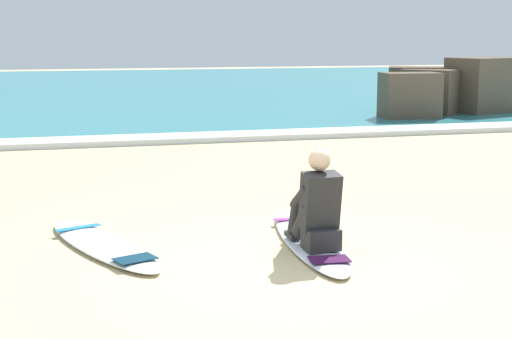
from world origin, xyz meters
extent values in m
plane|color=#CCB584|center=(0.00, 0.00, 0.00)|extent=(80.00, 80.00, 0.00)
cube|color=teal|center=(0.00, 22.02, 0.05)|extent=(80.00, 28.00, 0.10)
cube|color=white|center=(0.00, 8.32, 0.06)|extent=(80.00, 0.90, 0.11)
ellipsoid|color=silver|center=(0.48, 0.77, 0.04)|extent=(0.77, 2.55, 0.07)
cube|color=purple|center=(0.55, 1.47, 0.07)|extent=(0.49, 0.15, 0.01)
cube|color=#351037|center=(0.40, -0.03, 0.07)|extent=(0.39, 0.28, 0.01)
cube|color=#232326|center=(0.43, 0.28, 0.18)|extent=(0.33, 0.27, 0.20)
cylinder|color=#232326|center=(0.32, 0.46, 0.33)|extent=(0.17, 0.41, 0.43)
cylinder|color=#232326|center=(0.30, 0.67, 0.30)|extent=(0.13, 0.26, 0.42)
cube|color=#232326|center=(0.29, 0.74, 0.10)|extent=(0.11, 0.22, 0.05)
cylinder|color=#232326|center=(0.52, 0.47, 0.33)|extent=(0.17, 0.41, 0.43)
cylinder|color=#232326|center=(0.53, 0.68, 0.30)|extent=(0.13, 0.26, 0.42)
cube|color=#232326|center=(0.53, 0.75, 0.10)|extent=(0.11, 0.22, 0.05)
cube|color=#232326|center=(0.43, 0.32, 0.53)|extent=(0.35, 0.31, 0.57)
sphere|color=beige|center=(0.43, 0.35, 0.92)|extent=(0.21, 0.21, 0.21)
cylinder|color=#232326|center=(0.28, 0.47, 0.55)|extent=(0.11, 0.40, 0.31)
cylinder|color=#232326|center=(0.56, 0.48, 0.55)|extent=(0.11, 0.40, 0.31)
ellipsoid|color=white|center=(-1.54, 1.10, 0.04)|extent=(1.27, 2.28, 0.07)
cube|color=#1E7FB7|center=(-1.76, 1.69, 0.07)|extent=(0.48, 0.26, 0.01)
cube|color=#0A2C40|center=(-1.29, 0.43, 0.07)|extent=(0.42, 0.35, 0.01)
cube|color=brown|center=(6.17, 10.18, 0.58)|extent=(1.41, 0.92, 1.17)
cube|color=brown|center=(7.13, 10.99, 0.60)|extent=(1.58, 1.61, 1.20)
cube|color=brown|center=(8.55, 10.95, 0.74)|extent=(1.86, 1.59, 1.47)
cube|color=brown|center=(7.23, 11.69, 0.61)|extent=(1.95, 1.65, 1.23)
camera|label=1|loc=(-1.90, -6.16, 2.07)|focal=52.79mm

